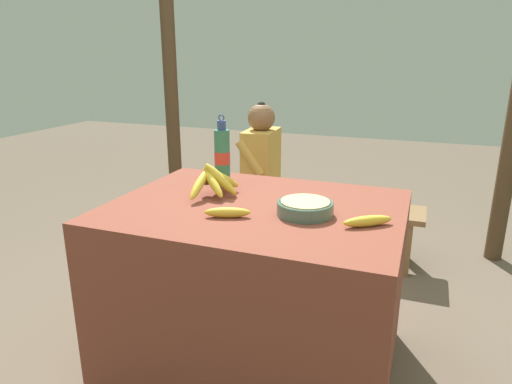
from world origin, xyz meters
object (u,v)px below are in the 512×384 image
at_px(banana_bunch_ripe, 214,180).
at_px(wooden_bench, 306,209).
at_px(loose_banana_side, 368,221).
at_px(seated_vendor, 255,167).
at_px(water_bottle, 222,156).
at_px(banana_bunch_green, 377,199).
at_px(serving_bowl, 305,207).
at_px(loose_banana_front, 227,212).
at_px(support_post_near, 171,84).

bearing_deg(banana_bunch_ripe, wooden_bench, 84.22).
bearing_deg(loose_banana_side, seated_vendor, 125.46).
bearing_deg(banana_bunch_ripe, seated_vendor, 101.98).
relative_size(water_bottle, banana_bunch_green, 1.21).
bearing_deg(serving_bowl, banana_bunch_green, 83.27).
bearing_deg(seated_vendor, loose_banana_front, 102.69).
relative_size(water_bottle, loose_banana_front, 1.85).
distance_m(wooden_bench, support_post_near, 1.53).
height_order(loose_banana_front, support_post_near, support_post_near).
bearing_deg(serving_bowl, loose_banana_side, -9.56).
relative_size(banana_bunch_ripe, support_post_near, 0.14).
height_order(serving_bowl, support_post_near, support_post_near).
bearing_deg(water_bottle, loose_banana_side, -23.40).
relative_size(loose_banana_side, support_post_near, 0.08).
relative_size(banana_bunch_ripe, wooden_bench, 0.21).
height_order(water_bottle, banana_bunch_green, water_bottle).
relative_size(serving_bowl, support_post_near, 0.10).
bearing_deg(banana_bunch_green, loose_banana_front, -106.40).
height_order(banana_bunch_green, support_post_near, support_post_near).
xyz_separation_m(banana_bunch_ripe, serving_bowl, (0.44, -0.10, -0.04)).
bearing_deg(support_post_near, water_bottle, -51.96).
height_order(loose_banana_side, seated_vendor, seated_vendor).
bearing_deg(serving_bowl, seated_vendor, 118.43).
distance_m(serving_bowl, wooden_bench, 1.42).
distance_m(loose_banana_front, seated_vendor, 1.47).
bearing_deg(loose_banana_front, water_bottle, 116.81).
distance_m(banana_bunch_ripe, loose_banana_side, 0.70).
relative_size(seated_vendor, support_post_near, 0.47).
relative_size(water_bottle, seated_vendor, 0.32).
distance_m(loose_banana_side, support_post_near, 2.52).
bearing_deg(loose_banana_front, wooden_bench, 91.88).
bearing_deg(water_bottle, banana_bunch_ripe, -77.64).
xyz_separation_m(banana_bunch_ripe, loose_banana_front, (0.17, -0.24, -0.05)).
xyz_separation_m(serving_bowl, seated_vendor, (-0.69, 1.27, -0.20)).
height_order(banana_bunch_ripe, wooden_bench, banana_bunch_ripe).
xyz_separation_m(loose_banana_front, banana_bunch_green, (0.42, 1.44, -0.34)).
bearing_deg(seated_vendor, banana_bunch_green, 178.79).
xyz_separation_m(serving_bowl, support_post_near, (-1.57, 1.67, 0.33)).
distance_m(water_bottle, wooden_bench, 1.19).
bearing_deg(wooden_bench, banana_bunch_ripe, -95.78).
xyz_separation_m(banana_bunch_green, support_post_near, (-1.72, 0.37, 0.68)).
distance_m(serving_bowl, loose_banana_front, 0.30).
distance_m(serving_bowl, seated_vendor, 1.45).
bearing_deg(wooden_bench, seated_vendor, -174.58).
xyz_separation_m(loose_banana_front, loose_banana_side, (0.52, 0.09, 0.00)).
bearing_deg(banana_bunch_ripe, loose_banana_side, -11.84).
bearing_deg(loose_banana_side, banana_bunch_ripe, 168.16).
bearing_deg(banana_bunch_green, loose_banana_side, -86.11).
xyz_separation_m(loose_banana_front, support_post_near, (-1.30, 1.81, 0.34)).
xyz_separation_m(loose_banana_side, wooden_bench, (-0.56, 1.34, -0.46)).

